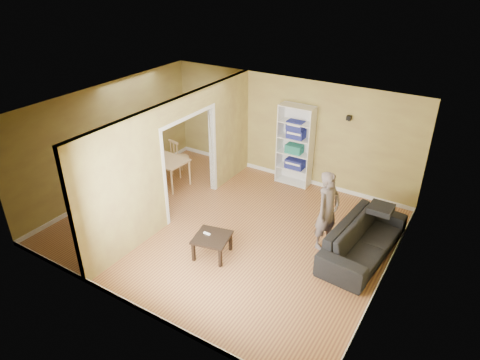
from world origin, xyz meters
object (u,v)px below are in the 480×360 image
at_px(person, 328,204).
at_px(chair_near, 150,179).
at_px(chair_far, 180,157).
at_px(chair_left, 142,158).
at_px(coffee_table, 212,239).
at_px(dining_table, 165,162).
at_px(sofa, 365,235).
at_px(bookshelf, 296,145).

xyz_separation_m(person, chair_near, (-4.23, -0.33, -0.48)).
bearing_deg(chair_far, chair_left, 50.53).
height_order(coffee_table, chair_near, chair_near).
height_order(dining_table, chair_far, chair_far).
relative_size(sofa, chair_near, 2.52).
bearing_deg(chair_far, dining_table, 103.51).
xyz_separation_m(chair_left, chair_far, (0.75, 0.60, -0.02)).
bearing_deg(chair_left, coffee_table, 86.53).
bearing_deg(sofa, coffee_table, 127.69).
distance_m(sofa, person, 0.89).
relative_size(person, chair_left, 1.83).
bearing_deg(chair_left, person, 110.06).
bearing_deg(chair_far, coffee_table, 150.24).
height_order(bookshelf, coffee_table, bookshelf).
xyz_separation_m(sofa, person, (-0.73, -0.13, 0.50)).
xyz_separation_m(bookshelf, chair_left, (-3.44, -1.77, -0.49)).
height_order(bookshelf, chair_left, bookshelf).
height_order(person, chair_far, person).
bearing_deg(dining_table, person, -4.48).
bearing_deg(chair_near, chair_far, 78.82).
height_order(sofa, chair_near, chair_near).
bearing_deg(chair_left, bookshelf, 141.15).
xyz_separation_m(person, dining_table, (-4.33, 0.34, -0.34)).
bearing_deg(bookshelf, sofa, -39.75).
bearing_deg(chair_left, sofa, 111.77).
relative_size(sofa, dining_table, 2.13).
relative_size(sofa, chair_left, 2.26).
bearing_deg(coffee_table, sofa, 32.59).
bearing_deg(chair_near, dining_table, 82.18).
height_order(sofa, chair_far, chair_far).
xyz_separation_m(bookshelf, coffee_table, (-0.03, -3.53, -0.65)).
bearing_deg(sofa, dining_table, 92.68).
distance_m(bookshelf, chair_left, 3.90).
bearing_deg(bookshelf, coffee_table, -90.51).
distance_m(sofa, bookshelf, 3.16).
bearing_deg(chair_near, bookshelf, 26.95).
bearing_deg(chair_far, bookshelf, -144.55).
bearing_deg(sofa, chair_near, 100.36).
height_order(chair_left, chair_near, chair_left).
xyz_separation_m(person, coffee_table, (-1.69, -1.42, -0.58)).
xyz_separation_m(coffee_table, chair_far, (-2.66, 2.36, 0.14)).
bearing_deg(chair_far, person, 179.68).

